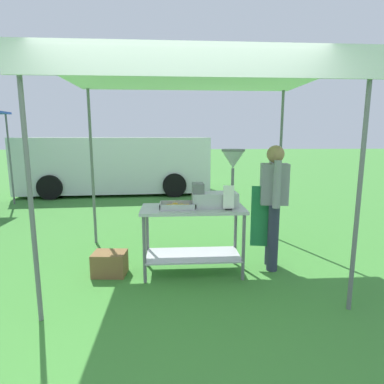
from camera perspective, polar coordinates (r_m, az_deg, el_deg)
The scene contains 9 objects.
ground_plane at distance 9.08m, azimuth -2.96°, elevation -0.94°, with size 70.00×70.00×0.00m, color #3D7F33.
stall_canopy at distance 3.96m, azimuth 0.10°, elevation 19.90°, with size 3.22×2.43×2.49m.
donut_cart at distance 3.96m, azimuth 0.19°, elevation -6.17°, with size 1.28×0.59×0.85m.
donut_tray at distance 3.86m, azimuth -2.69°, elevation -2.61°, with size 0.43×0.27×0.07m.
donut_fryer at distance 3.91m, azimuth 5.04°, elevation 1.34°, with size 0.64×0.28×0.71m.
menu_sign at distance 3.78m, azimuth 6.63°, elevation -1.31°, with size 0.13×0.05×0.29m.
vendor at distance 4.20m, azimuth 14.40°, elevation -1.51°, with size 0.46×0.54×1.61m.
supply_crate at distance 4.19m, azimuth -14.61°, elevation -12.38°, with size 0.43×0.33×0.29m.
van_white at distance 10.04m, azimuth -13.34°, elevation 4.91°, with size 5.62×2.31×1.69m.
Camera 1 is at (-0.11, -2.92, 1.72)m, focal length 29.56 mm.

